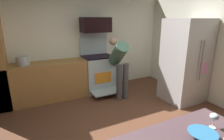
{
  "coord_description": "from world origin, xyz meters",
  "views": [
    {
      "loc": [
        -1.24,
        -2.25,
        1.87
      ],
      "look_at": [
        0.04,
        0.3,
        1.05
      ],
      "focal_mm": 28.45,
      "sensor_mm": 36.0,
      "label": 1
    }
  ],
  "objects": [
    {
      "name": "refrigerator",
      "position": [
        2.03,
        0.54,
        0.94
      ],
      "size": [
        0.87,
        0.8,
        1.89
      ],
      "color": "#BDB8B8",
      "rests_on": "ground"
    },
    {
      "name": "wall_back",
      "position": [
        0.0,
        2.34,
        1.3
      ],
      "size": [
        5.2,
        0.12,
        2.6
      ],
      "primitive_type": "cube",
      "color": "white",
      "rests_on": "ground"
    },
    {
      "name": "oven_range",
      "position": [
        0.46,
        1.97,
        0.51
      ],
      "size": [
        0.76,
        1.02,
        1.54
      ],
      "color": "#AEC3C6",
      "rests_on": "ground"
    },
    {
      "name": "mixing_bowl_large",
      "position": [
        0.02,
        -1.44,
        0.93
      ],
      "size": [
        0.24,
        0.24,
        0.06
      ],
      "primitive_type": "cone",
      "rotation": [
        3.14,
        0.0,
        0.0
      ],
      "color": "teal",
      "rests_on": "counter_island"
    },
    {
      "name": "stock_pot",
      "position": [
        -1.29,
        1.98,
        1.0
      ],
      "size": [
        0.27,
        0.27,
        0.2
      ],
      "primitive_type": "cylinder",
      "color": "#ADB5BB",
      "rests_on": "lower_cabinet_run"
    },
    {
      "name": "lower_cabinet_run",
      "position": [
        -0.9,
        1.98,
        0.45
      ],
      "size": [
        2.4,
        0.6,
        0.9
      ],
      "primitive_type": "cube",
      "color": "#A2723B",
      "rests_on": "ground"
    },
    {
      "name": "microwave",
      "position": [
        0.46,
        2.06,
        1.73
      ],
      "size": [
        0.74,
        0.38,
        0.37
      ],
      "primitive_type": "cube",
      "color": "black",
      "rests_on": "oven_range"
    },
    {
      "name": "person_cook",
      "position": [
        0.76,
        1.35,
        0.87
      ],
      "size": [
        0.31,
        0.69,
        1.45
      ],
      "color": "#464646",
      "rests_on": "ground"
    },
    {
      "name": "ground_plane",
      "position": [
        0.0,
        0.0,
        -0.01
      ],
      "size": [
        5.2,
        4.8,
        0.02
      ],
      "primitive_type": "cube",
      "color": "brown"
    },
    {
      "name": "wine_glass_extra",
      "position": [
        0.24,
        -1.39,
        1.01
      ],
      "size": [
        0.08,
        0.08,
        0.15
      ],
      "color": "silver",
      "rests_on": "counter_island"
    }
  ]
}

